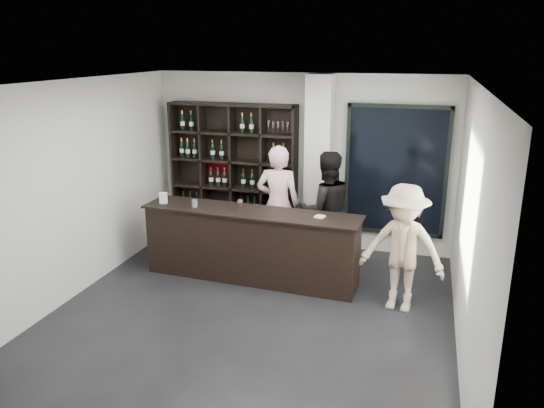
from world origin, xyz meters
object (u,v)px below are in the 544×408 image
(wine_shelf, at_px, (233,174))
(tasting_counter, at_px, (251,245))
(customer, at_px, (403,248))
(taster_pink, at_px, (278,205))
(taster_black, at_px, (326,211))

(wine_shelf, relative_size, tasting_counter, 0.75)
(tasting_counter, distance_m, customer, 2.20)
(tasting_counter, height_order, customer, customer)
(wine_shelf, relative_size, customer, 1.43)
(tasting_counter, bearing_deg, customer, -6.13)
(taster_pink, bearing_deg, tasting_counter, 72.24)
(wine_shelf, height_order, taster_black, wine_shelf)
(tasting_counter, xyz_separation_m, customer, (2.15, -0.34, 0.31))
(taster_pink, height_order, taster_black, taster_pink)
(tasting_counter, relative_size, taster_black, 1.75)
(taster_black, height_order, customer, taster_black)
(tasting_counter, height_order, taster_pink, taster_pink)
(wine_shelf, bearing_deg, taster_pink, -35.56)
(taster_pink, height_order, customer, taster_pink)
(wine_shelf, height_order, customer, wine_shelf)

